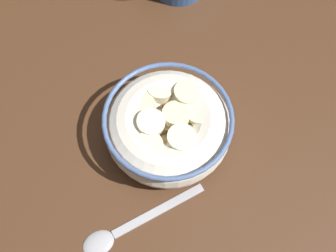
% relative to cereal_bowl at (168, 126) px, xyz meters
% --- Properties ---
extents(ground_plane, '(1.32, 1.32, 0.02)m').
position_rel_cereal_bowl_xyz_m(ground_plane, '(-0.00, 0.00, -0.04)').
color(ground_plane, '#472B19').
extents(cereal_bowl, '(0.15, 0.15, 0.06)m').
position_rel_cereal_bowl_xyz_m(cereal_bowl, '(0.00, 0.00, 0.00)').
color(cereal_bowl, silver).
rests_on(cereal_bowl, ground_plane).
extents(spoon, '(0.16, 0.03, 0.01)m').
position_rel_cereal_bowl_xyz_m(spoon, '(0.11, 0.07, -0.03)').
color(spoon, '#A5A5AD').
rests_on(spoon, ground_plane).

